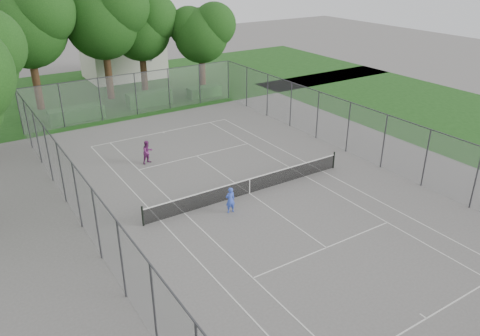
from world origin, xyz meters
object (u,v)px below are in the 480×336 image
tennis_net (250,185)px  woman_player (148,152)px  girl_player (230,200)px  house (122,40)px

tennis_net → woman_player: woman_player is taller
tennis_net → girl_player: girl_player is taller
house → girl_player: house is taller
house → girl_player: bearing=-100.4°
house → woman_player: house is taller
girl_player → tennis_net: bearing=-143.1°
girl_player → woman_player: size_ratio=0.93×
house → girl_player: size_ratio=6.78×
tennis_net → girl_player: size_ratio=8.96×
house → tennis_net: bearing=-97.1°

